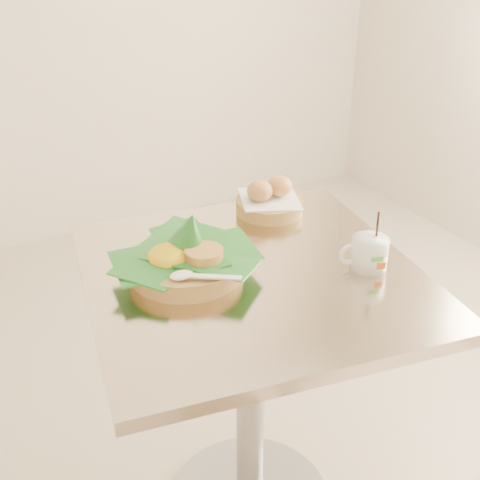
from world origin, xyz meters
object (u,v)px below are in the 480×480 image
bread_basket (270,200)px  coffee_mug (369,252)px  cafe_table (251,352)px  rice_basket (186,256)px

bread_basket → coffee_mug: bearing=-82.2°
cafe_table → bread_basket: bearing=52.5°
rice_basket → coffee_mug: (0.36, -0.16, -0.00)m
cafe_table → bread_basket: size_ratio=4.20×
cafe_table → rice_basket: 0.30m
cafe_table → rice_basket: (-0.13, 0.06, 0.26)m
rice_basket → bread_basket: size_ratio=1.60×
rice_basket → bread_basket: 0.36m
rice_basket → bread_basket: (0.31, 0.18, -0.01)m
rice_basket → bread_basket: rice_basket is taller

